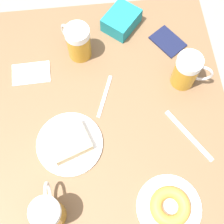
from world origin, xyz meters
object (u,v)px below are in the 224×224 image
at_px(plate_with_donut, 170,207).
at_px(fork, 105,96).
at_px(napkin_folded, 31,73).
at_px(knife, 189,135).
at_px(passport_near_edge, 168,41).
at_px(blue_pouch, 121,20).
at_px(beer_mug_right, 49,212).
at_px(beer_mug_center, 78,42).
at_px(beer_mug_left, 187,71).
at_px(plate_with_cake, 69,143).

height_order(plate_with_donut, fork, plate_with_donut).
bearing_deg(napkin_folded, knife, 150.57).
relative_size(plate_with_donut, fork, 1.25).
relative_size(plate_with_donut, passport_near_edge, 1.33).
bearing_deg(blue_pouch, passport_near_edge, 150.45).
bearing_deg(beer_mug_right, passport_near_edge, -128.34).
height_order(napkin_folded, blue_pouch, blue_pouch).
bearing_deg(beer_mug_center, beer_mug_left, 156.47).
bearing_deg(knife, beer_mug_center, -46.92).
bearing_deg(beer_mug_left, plate_with_donut, 73.34).
height_order(beer_mug_center, fork, beer_mug_center).
height_order(beer_mug_left, passport_near_edge, beer_mug_left).
distance_m(beer_mug_center, beer_mug_right, 0.59).
distance_m(beer_mug_left, knife, 0.22).
bearing_deg(beer_mug_left, knife, 84.36).
distance_m(beer_mug_center, passport_near_edge, 0.35).
relative_size(fork, blue_pouch, 0.95).
distance_m(beer_mug_center, napkin_folded, 0.21).
relative_size(beer_mug_center, beer_mug_right, 1.00).
bearing_deg(blue_pouch, knife, 110.05).
relative_size(plate_with_cake, passport_near_edge, 1.46).
xyz_separation_m(fork, blue_pouch, (-0.10, -0.30, 0.03)).
relative_size(passport_near_edge, blue_pouch, 0.90).
bearing_deg(plate_with_cake, beer_mug_right, 73.41).
bearing_deg(passport_near_edge, plate_with_donut, 80.22).
distance_m(plate_with_cake, knife, 0.41).
bearing_deg(plate_with_donut, passport_near_edge, -99.78).
distance_m(napkin_folded, passport_near_edge, 0.54).
height_order(plate_with_cake, beer_mug_left, beer_mug_left).
bearing_deg(beer_mug_center, plate_with_cake, 80.65).
bearing_deg(passport_near_edge, plate_with_cake, 42.68).
bearing_deg(fork, beer_mug_center, -68.47).
bearing_deg(knife, plate_with_cake, -1.93).
relative_size(beer_mug_left, knife, 0.72).
distance_m(passport_near_edge, blue_pouch, 0.20).
distance_m(napkin_folded, fork, 0.29).
height_order(knife, passport_near_edge, passport_near_edge).
bearing_deg(fork, passport_near_edge, -142.39).
bearing_deg(beer_mug_center, passport_near_edge, -177.92).
bearing_deg(beer_mug_right, napkin_folded, -83.10).
bearing_deg(blue_pouch, beer_mug_left, 126.06).
xyz_separation_m(napkin_folded, knife, (-0.53, 0.30, -0.00)).
distance_m(fork, passport_near_edge, 0.34).
bearing_deg(beer_mug_right, plate_with_donut, 176.97).
xyz_separation_m(plate_with_cake, beer_mug_right, (0.07, 0.22, 0.05)).
xyz_separation_m(plate_with_donut, beer_mug_center, (0.24, -0.60, 0.05)).
distance_m(beer_mug_center, knife, 0.51).
height_order(beer_mug_right, knife, beer_mug_right).
distance_m(plate_with_donut, blue_pouch, 0.71).
bearing_deg(plate_with_donut, fork, -68.24).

